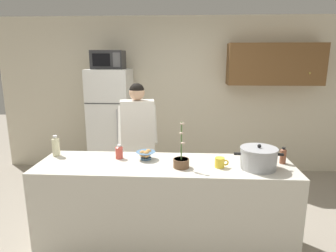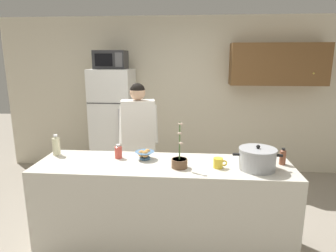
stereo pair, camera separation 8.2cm
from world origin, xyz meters
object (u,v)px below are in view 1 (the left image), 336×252
cooking_pot (258,158)px  bottle_near_edge (119,152)px  coffee_mug (220,163)px  potted_orchid (181,161)px  bread_bowl (146,154)px  bottle_mid_counter (56,146)px  microwave (108,60)px  refrigerator (112,124)px  bottle_far_corner (283,155)px  person_near_pot (138,132)px

cooking_pot → bottle_near_edge: size_ratio=3.11×
coffee_mug → potted_orchid: size_ratio=0.30×
bread_bowl → coffee_mug: bearing=-14.0°
cooking_pot → bottle_mid_counter: (-2.04, 0.24, 0.01)m
cooking_pot → coffee_mug: 0.36m
bread_bowl → potted_orchid: 0.42m
potted_orchid → coffee_mug: bearing=3.8°
microwave → coffee_mug: size_ratio=3.66×
refrigerator → microwave: bearing=-89.9°
coffee_mug → potted_orchid: potted_orchid is taller
coffee_mug → potted_orchid: (-0.37, -0.02, 0.01)m
bread_bowl → bottle_near_edge: bottle_near_edge is taller
bread_bowl → potted_orchid: potted_orchid is taller
bread_bowl → bottle_mid_counter: bottle_mid_counter is taller
coffee_mug → bread_bowl: (-0.73, 0.18, 0.00)m
refrigerator → cooking_pot: bearing=-45.7°
refrigerator → bottle_far_corner: 2.79m
refrigerator → person_near_pot: size_ratio=1.08×
person_near_pot → bottle_mid_counter: person_near_pot is taller
potted_orchid → bottle_near_edge: bearing=161.1°
coffee_mug → bottle_near_edge: bearing=169.1°
bottle_near_edge → bottle_mid_counter: bearing=176.1°
bottle_far_corner → coffee_mug: bearing=-167.1°
cooking_pot → potted_orchid: (-0.72, -0.03, -0.04)m
person_near_pot → refrigerator: bearing=120.4°
bottle_near_edge → bottle_mid_counter: bottle_mid_counter is taller
person_near_pot → bottle_far_corner: person_near_pot is taller
bread_bowl → cooking_pot: bearing=-9.5°
microwave → potted_orchid: microwave is taller
bottle_near_edge → potted_orchid: potted_orchid is taller
coffee_mug → bottle_mid_counter: 1.71m
bread_bowl → bottle_far_corner: bearing=-1.6°
cooking_pot → bottle_mid_counter: bearing=173.3°
person_near_pot → bottle_near_edge: bearing=-96.3°
bottle_near_edge → bottle_far_corner: bearing=-1.8°
person_near_pot → bread_bowl: bearing=-74.9°
bottle_near_edge → person_near_pot: bearing=83.7°
cooking_pot → bottle_mid_counter: cooking_pot is taller
microwave → bottle_mid_counter: 1.88m
cooking_pot → bottle_mid_counter: size_ratio=2.05×
bread_bowl → bottle_mid_counter: bearing=176.5°
bottle_far_corner → potted_orchid: (-0.99, -0.17, -0.02)m
microwave → cooking_pot: (1.87, -1.90, -0.88)m
bread_bowl → bottle_mid_counter: 0.96m
bottle_near_edge → microwave: bearing=106.7°
potted_orchid → bottle_far_corner: bearing=9.6°
cooking_pot → coffee_mug: size_ratio=3.46×
bottle_mid_counter → bottle_far_corner: 2.32m
coffee_mug → cooking_pot: bearing=0.2°
refrigerator → bottle_mid_counter: refrigerator is taller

